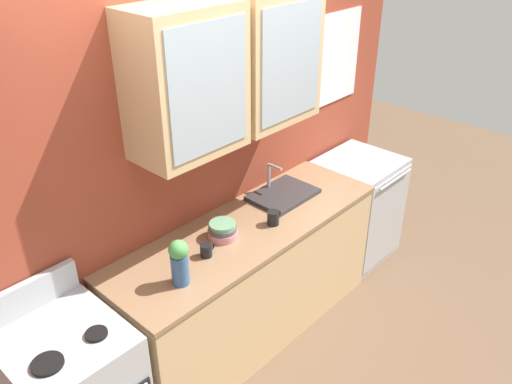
# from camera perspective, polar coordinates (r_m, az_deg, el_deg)

# --- Properties ---
(ground_plane) EXTENTS (10.00, 10.00, 0.00)m
(ground_plane) POSITION_cam_1_polar(r_m,az_deg,el_deg) (4.05, -0.70, -14.57)
(ground_plane) COLOR brown
(back_wall_unit) EXTENTS (3.99, 0.48, 2.85)m
(back_wall_unit) POSITION_cam_1_polar(r_m,az_deg,el_deg) (3.38, -4.75, 7.52)
(back_wall_unit) COLOR #993D28
(back_wall_unit) RESTS_ON ground_plane
(counter) EXTENTS (2.07, 0.66, 0.91)m
(counter) POSITION_cam_1_polar(r_m,az_deg,el_deg) (3.74, -0.74, -9.56)
(counter) COLOR tan
(counter) RESTS_ON ground_plane
(sink_faucet) EXTENTS (0.47, 0.34, 0.22)m
(sink_faucet) POSITION_cam_1_polar(r_m,az_deg,el_deg) (3.81, 2.92, -0.20)
(sink_faucet) COLOR #2D2D30
(sink_faucet) RESTS_ON counter
(bowl_stack) EXTENTS (0.19, 0.19, 0.11)m
(bowl_stack) POSITION_cam_1_polar(r_m,az_deg,el_deg) (3.35, -3.64, -4.16)
(bowl_stack) COLOR #D87F84
(bowl_stack) RESTS_ON counter
(vase) EXTENTS (0.11, 0.11, 0.28)m
(vase) POSITION_cam_1_polar(r_m,az_deg,el_deg) (2.95, -8.32, -7.43)
(vase) COLOR #33598C
(vase) RESTS_ON counter
(cup_near_sink) EXTENTS (0.12, 0.08, 0.10)m
(cup_near_sink) POSITION_cam_1_polar(r_m,az_deg,el_deg) (3.48, 1.89, -2.80)
(cup_near_sink) COLOR black
(cup_near_sink) RESTS_ON counter
(cup_near_bowls) EXTENTS (0.11, 0.07, 0.08)m
(cup_near_bowls) POSITION_cam_1_polar(r_m,az_deg,el_deg) (3.20, -5.40, -6.30)
(cup_near_bowls) COLOR black
(cup_near_bowls) RESTS_ON counter
(dishwasher) EXTENTS (0.63, 0.64, 0.91)m
(dishwasher) POSITION_cam_1_polar(r_m,az_deg,el_deg) (4.64, 10.83, -1.65)
(dishwasher) COLOR #ADAFB5
(dishwasher) RESTS_ON ground_plane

